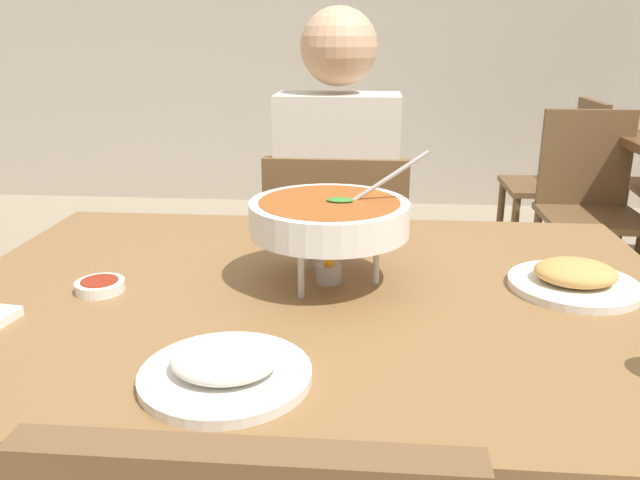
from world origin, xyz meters
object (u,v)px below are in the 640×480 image
object	(u,v)px
curry_bowl	(329,218)
appetizer_plate	(575,279)
rice_plate	(225,367)
chair_bg_window	(588,197)
dining_table_main	(313,340)
diner_main	(338,199)
sauce_dish	(100,286)
chair_diner_main	(337,274)
chair_bg_corner	(565,174)

from	to	relation	value
curry_bowl	appetizer_plate	xyz separation A→B (m)	(0.46, 0.00, -0.11)
rice_plate	chair_bg_window	world-z (taller)	chair_bg_window
dining_table_main	rice_plate	size ratio (longest dim) A/B	5.73
diner_main	sauce_dish	distance (m)	0.94
appetizer_plate	sauce_dish	bearing A→B (deg)	-174.38
sauce_dish	chair_diner_main	bearing A→B (deg)	64.13
diner_main	rice_plate	size ratio (longest dim) A/B	5.46
curry_bowl	chair_bg_window	distance (m)	2.15
diner_main	rice_plate	bearing A→B (deg)	-94.54
dining_table_main	chair_diner_main	world-z (taller)	chair_diner_main
diner_main	appetizer_plate	distance (m)	0.90
chair_bg_window	diner_main	bearing A→B (deg)	-136.50
diner_main	chair_bg_window	bearing A→B (deg)	43.50
diner_main	sauce_dish	bearing A→B (deg)	-114.99
chair_bg_corner	chair_bg_window	size ratio (longest dim) A/B	1.00
dining_table_main	chair_bg_window	bearing A→B (deg)	59.23
rice_plate	dining_table_main	bearing A→B (deg)	74.68
dining_table_main	sauce_dish	distance (m)	0.41
dining_table_main	chair_bg_corner	distance (m)	2.65
dining_table_main	chair_bg_window	size ratio (longest dim) A/B	1.53
appetizer_plate	sauce_dish	world-z (taller)	appetizer_plate
sauce_dish	chair_bg_window	world-z (taller)	chair_bg_window
dining_table_main	curry_bowl	size ratio (longest dim) A/B	4.13
dining_table_main	appetizer_plate	distance (m)	0.50
diner_main	appetizer_plate	size ratio (longest dim) A/B	5.46
chair_bg_window	chair_bg_corner	bearing A→B (deg)	85.87
chair_diner_main	rice_plate	xyz separation A→B (m)	(-0.09, -1.11, 0.29)
chair_diner_main	chair_bg_window	size ratio (longest dim) A/B	1.00
chair_bg_corner	sauce_dish	bearing A→B (deg)	-122.49
diner_main	chair_bg_window	xyz separation A→B (m)	(1.11, 1.05, -0.24)
curry_bowl	sauce_dish	bearing A→B (deg)	-168.94
dining_table_main	diner_main	xyz separation A→B (m)	(0.00, 0.81, 0.07)
diner_main	chair_bg_corner	world-z (taller)	diner_main
dining_table_main	curry_bowl	world-z (taller)	curry_bowl
chair_diner_main	sauce_dish	world-z (taller)	chair_diner_main
dining_table_main	chair_bg_window	distance (m)	2.17
curry_bowl	appetizer_plate	size ratio (longest dim) A/B	1.39
dining_table_main	curry_bowl	distance (m)	0.24
chair_diner_main	rice_plate	distance (m)	1.15
diner_main	chair_bg_window	size ratio (longest dim) A/B	1.46
diner_main	curry_bowl	distance (m)	0.78
diner_main	chair_bg_corner	bearing A→B (deg)	53.91
diner_main	rice_plate	xyz separation A→B (m)	(-0.09, -1.14, 0.05)
chair_diner_main	chair_bg_window	xyz separation A→B (m)	(1.11, 1.08, 0.00)
chair_diner_main	curry_bowl	xyz separation A→B (m)	(0.03, -0.73, 0.40)
chair_diner_main	curry_bowl	distance (m)	0.83
chair_diner_main	curry_bowl	bearing A→B (deg)	-87.93
dining_table_main	chair_bg_window	world-z (taller)	chair_bg_window
chair_diner_main	appetizer_plate	bearing A→B (deg)	-56.18
sauce_dish	chair_bg_window	distance (m)	2.44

